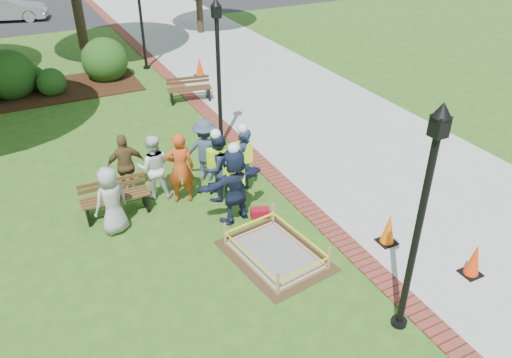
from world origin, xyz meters
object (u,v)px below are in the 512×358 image
hivis_worker_a (234,183)px  hivis_worker_c (217,165)px  lamp_near (422,210)px  wet_concrete_pad (275,247)px  cone_front (474,261)px  bench_near (117,204)px  hivis_worker_b (243,159)px

hivis_worker_a → hivis_worker_c: size_ratio=1.05×
lamp_near → hivis_worker_a: 4.71m
lamp_near → hivis_worker_a: bearing=106.4°
wet_concrete_pad → hivis_worker_a: size_ratio=1.26×
hivis_worker_c → hivis_worker_a: bearing=-90.1°
wet_concrete_pad → hivis_worker_c: (-0.19, 2.62, 0.71)m
cone_front → bench_near: bearing=137.4°
cone_front → hivis_worker_c: bearing=124.8°
wet_concrete_pad → hivis_worker_c: 2.72m
cone_front → hivis_worker_b: 5.67m
wet_concrete_pad → hivis_worker_b: 2.79m
lamp_near → hivis_worker_b: 5.56m
bench_near → hivis_worker_c: (2.42, -0.44, 0.67)m
bench_near → cone_front: bench_near is taller
wet_concrete_pad → cone_front: size_ratio=3.32×
cone_front → hivis_worker_a: 5.24m
bench_near → hivis_worker_a: size_ratio=0.80×
cone_front → hivis_worker_a: (-3.43, 3.91, 0.62)m
bench_near → hivis_worker_b: 3.22m
cone_front → hivis_worker_c: hivis_worker_c is taller
bench_near → hivis_worker_c: 2.55m
lamp_near → hivis_worker_a: (-1.26, 4.28, -1.50)m
hivis_worker_b → hivis_worker_a: bearing=-124.5°
lamp_near → hivis_worker_b: bearing=95.9°
bench_near → hivis_worker_b: size_ratio=0.85×
wet_concrete_pad → bench_near: size_ratio=1.58×
bench_near → hivis_worker_c: bearing=-10.4°
hivis_worker_a → bench_near: bearing=149.1°
hivis_worker_a → hivis_worker_b: bearing=55.5°
wet_concrete_pad → cone_front: 3.97m
lamp_near → hivis_worker_c: size_ratio=2.24×
hivis_worker_b → hivis_worker_c: bearing=-177.9°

